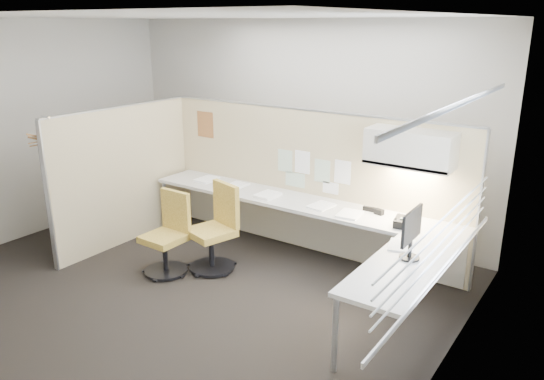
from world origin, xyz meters
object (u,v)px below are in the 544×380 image
Objects in this scene: chair_left at (168,236)px; phone at (404,223)px; chair_right at (216,231)px; desk at (314,219)px; monitor at (411,231)px.

phone is (2.36, 1.04, 0.35)m from chair_left.
chair_right reaches higher than phone.
desk is at bearing 50.20° from chair_right.
desk is 4.03× the size of chair_right.
phone reaches higher than desk.
desk is at bearing 174.12° from phone.
chair_left is 2.60m from phone.
chair_right is 2.10m from phone.
chair_right is at bearing 45.02° from chair_left.
chair_right is (-0.92, -0.63, -0.14)m from desk.
chair_right reaches higher than chair_left.
chair_left is 2.00× the size of monitor.
phone is (1.97, 0.66, 0.32)m from chair_right.
monitor is at bearing -26.12° from desk.
chair_left is (-1.31, -1.00, -0.17)m from desk.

